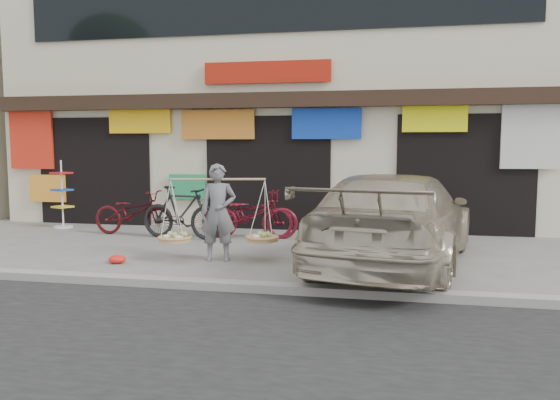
% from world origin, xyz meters
% --- Properties ---
extents(ground, '(70.00, 70.00, 0.00)m').
position_xyz_m(ground, '(0.00, 0.00, 0.00)').
color(ground, gray).
rests_on(ground, ground).
extents(kerb, '(70.00, 0.25, 0.12)m').
position_xyz_m(kerb, '(0.00, -2.00, 0.06)').
color(kerb, gray).
rests_on(kerb, ground).
extents(shophouse_block, '(14.00, 6.32, 7.00)m').
position_xyz_m(shophouse_block, '(-0.00, 6.42, 3.45)').
color(shophouse_block, beige).
rests_on(shophouse_block, ground).
extents(street_vendor, '(2.05, 0.88, 1.70)m').
position_xyz_m(street_vendor, '(-0.08, -0.17, 0.79)').
color(street_vendor, slate).
rests_on(street_vendor, ground).
extents(bike_0, '(1.98, 0.84, 1.01)m').
position_xyz_m(bike_0, '(-2.75, 2.04, 0.51)').
color(bike_0, '#4D0D12').
rests_on(bike_0, ground).
extents(bike_1, '(1.96, 0.81, 1.14)m').
position_xyz_m(bike_1, '(-1.52, 1.81, 0.57)').
color(bike_1, black).
rests_on(bike_1, ground).
extents(bike_2, '(2.04, 0.88, 1.04)m').
position_xyz_m(bike_2, '(-0.06, 2.17, 0.52)').
color(bike_2, maroon).
rests_on(bike_2, ground).
extents(bike_3, '(2.04, 0.88, 1.04)m').
position_xyz_m(bike_3, '(-0.17, 2.17, 0.52)').
color(bike_3, maroon).
rests_on(bike_3, ground).
extents(suv, '(3.17, 5.68, 1.56)m').
position_xyz_m(suv, '(2.94, 0.00, 0.78)').
color(suv, beige).
rests_on(suv, ground).
extents(display_rack, '(0.51, 0.51, 1.65)m').
position_xyz_m(display_rack, '(-4.96, 2.75, 0.66)').
color(display_rack, silver).
rests_on(display_rack, ground).
extents(red_bag, '(0.31, 0.25, 0.14)m').
position_xyz_m(red_bag, '(-1.72, -0.72, 0.07)').
color(red_bag, red).
rests_on(red_bag, ground).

